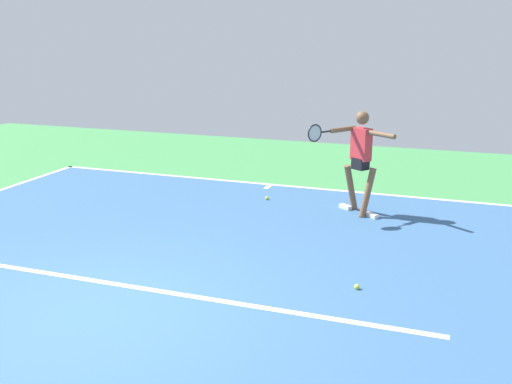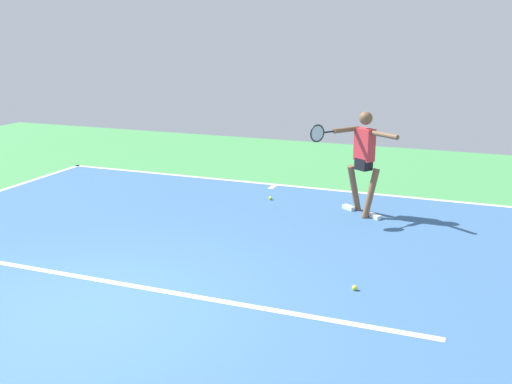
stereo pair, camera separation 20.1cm
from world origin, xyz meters
TOP-DOWN VIEW (x-y plane):
  - ground_plane at (0.00, 0.00)m, footprint 22.43×22.43m
  - court_surface at (0.00, 0.00)m, footprint 9.99×12.49m
  - court_line_baseline_near at (0.00, -6.20)m, footprint 9.99×0.10m
  - court_line_service at (0.00, -0.78)m, footprint 7.50×0.10m
  - court_line_centre_mark at (0.00, -6.00)m, footprint 0.10×0.30m
  - tennis_player at (-2.04, -4.79)m, footprint 1.36×1.07m
  - tennis_ball_centre_court at (-0.29, -5.08)m, footprint 0.07×0.07m
  - tennis_ball_far_corner at (-2.62, -1.65)m, footprint 0.07×0.07m

SIDE VIEW (x-z plane):
  - ground_plane at x=0.00m, z-range 0.00..0.00m
  - court_surface at x=0.00m, z-range 0.00..0.00m
  - court_line_baseline_near at x=0.00m, z-range 0.00..0.01m
  - court_line_service at x=0.00m, z-range 0.00..0.01m
  - court_line_centre_mark at x=0.00m, z-range 0.00..0.01m
  - tennis_ball_centre_court at x=-0.29m, z-range 0.00..0.07m
  - tennis_ball_far_corner at x=-2.62m, z-range 0.00..0.07m
  - tennis_player at x=-2.04m, z-range 0.13..1.93m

